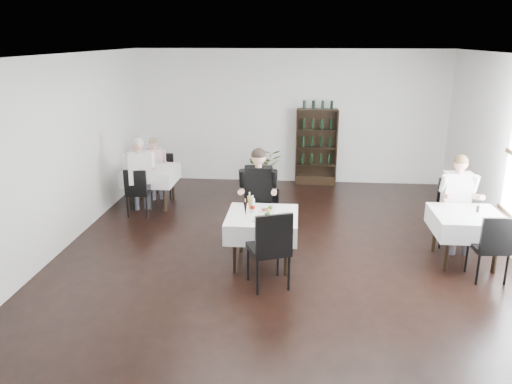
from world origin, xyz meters
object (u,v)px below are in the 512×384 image
(main_table, at_px, (262,224))
(diner_main, at_px, (258,190))
(wine_shelf, at_px, (316,148))
(potted_tree, at_px, (265,166))

(main_table, height_order, diner_main, diner_main)
(wine_shelf, relative_size, potted_tree, 2.09)
(wine_shelf, relative_size, diner_main, 1.10)
(wine_shelf, height_order, diner_main, wine_shelf)
(potted_tree, distance_m, diner_main, 3.55)
(potted_tree, xyz_separation_m, diner_main, (0.14, -3.52, 0.50))
(wine_shelf, bearing_deg, diner_main, -105.66)
(potted_tree, bearing_deg, wine_shelf, 5.62)
(wine_shelf, distance_m, main_table, 4.41)
(wine_shelf, distance_m, diner_main, 3.77)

